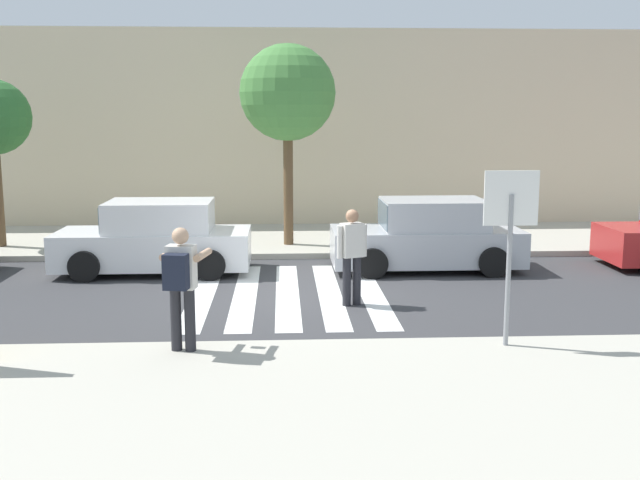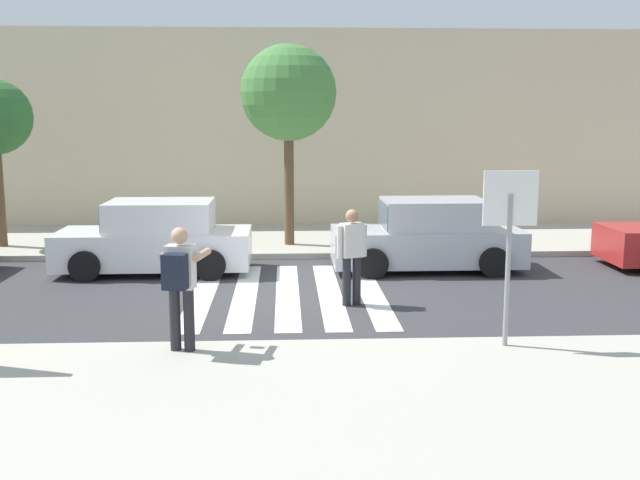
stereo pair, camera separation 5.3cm
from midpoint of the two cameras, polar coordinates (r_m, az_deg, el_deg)
ground_plane at (r=14.08m, az=-2.38°, el=-4.30°), size 120.00×120.00×0.00m
sidewalk_near at (r=8.17m, az=-2.07°, el=-14.32°), size 60.00×6.00×0.14m
sidewalk_far at (r=19.94m, az=-2.50°, el=0.04°), size 60.00×4.80×0.14m
building_facade_far at (r=24.07m, az=-2.60°, el=8.47°), size 56.00×4.00×5.82m
crosswalk_stripe_0 at (r=14.35m, az=-8.80°, el=-4.12°), size 0.44×5.20×0.01m
crosswalk_stripe_1 at (r=14.29m, az=-5.60°, el=-4.11°), size 0.44×5.20×0.01m
crosswalk_stripe_2 at (r=14.27m, az=-2.38°, el=-4.09°), size 0.44×5.20×0.01m
crosswalk_stripe_3 at (r=14.30m, az=0.83°, el=-4.06°), size 0.44×5.20×0.01m
crosswalk_stripe_4 at (r=14.37m, az=4.03°, el=-4.02°), size 0.44×5.20×0.01m
stop_sign at (r=10.65m, az=14.39°, el=1.53°), size 0.76×0.08×2.47m
photographer_with_backpack at (r=10.37m, az=-10.47°, el=-2.88°), size 0.68×0.91×1.72m
pedestrian_crossing at (r=13.23m, az=2.56°, el=-0.88°), size 0.55×0.36×1.72m
parked_car_white at (r=16.41m, az=-12.28°, el=0.07°), size 4.10×1.92×1.55m
parked_car_silver at (r=16.49m, az=8.35°, el=0.23°), size 4.10×1.92×1.55m
street_tree_center at (r=18.56m, az=-2.34°, el=11.08°), size 2.35×2.35×4.93m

